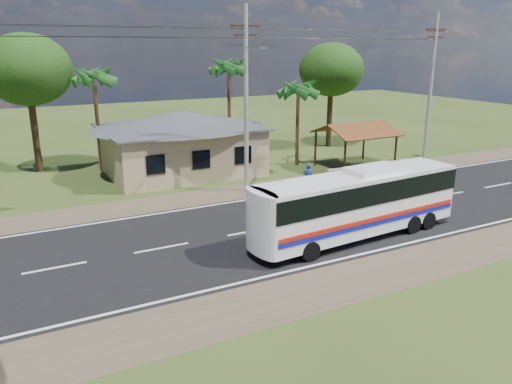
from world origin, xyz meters
TOP-DOWN VIEW (x-y plane):
  - ground at (0.00, 0.00)m, footprint 120.00×120.00m
  - road at (0.00, 0.00)m, footprint 120.00×16.00m
  - house at (1.00, 13.00)m, footprint 12.40×10.00m
  - waiting_shed at (13.00, 8.50)m, footprint 5.20×4.48m
  - concrete_barrier at (12.00, 5.60)m, footprint 7.00×0.30m
  - utility_poles at (2.67, 6.49)m, footprint 32.80×2.22m
  - palm_near at (9.50, 11.00)m, footprint 2.80×2.80m
  - palm_mid at (6.00, 15.50)m, footprint 2.80×2.80m
  - palm_far at (-4.00, 16.00)m, footprint 2.80×2.80m
  - tree_behind_house at (-8.00, 18.00)m, footprint 6.00×6.00m
  - tree_behind_shed at (16.00, 16.00)m, footprint 5.60×5.60m
  - coach_bus at (4.11, -2.94)m, footprint 10.83×3.01m
  - motorcycle at (13.91, 5.75)m, footprint 1.89×1.02m
  - person at (6.51, 4.94)m, footprint 0.70×0.57m

SIDE VIEW (x-z plane):
  - ground at x=0.00m, z-range 0.00..0.00m
  - road at x=0.00m, z-range -0.01..0.02m
  - concrete_barrier at x=12.00m, z-range 0.00..0.90m
  - motorcycle at x=13.91m, z-range 0.00..0.94m
  - person at x=6.51m, z-range 0.00..1.67m
  - coach_bus at x=4.11m, z-range 0.24..3.56m
  - house at x=1.00m, z-range 0.14..5.14m
  - waiting_shed at x=13.00m, z-range 1.05..4.40m
  - palm_near at x=9.50m, z-range 2.36..9.06m
  - utility_poles at x=2.67m, z-range 0.27..11.27m
  - palm_far at x=-4.00m, z-range 2.83..10.53m
  - tree_behind_shed at x=16.00m, z-range 2.17..11.19m
  - tree_behind_house at x=-8.00m, z-range 2.31..11.92m
  - palm_mid at x=6.00m, z-range 3.06..11.26m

